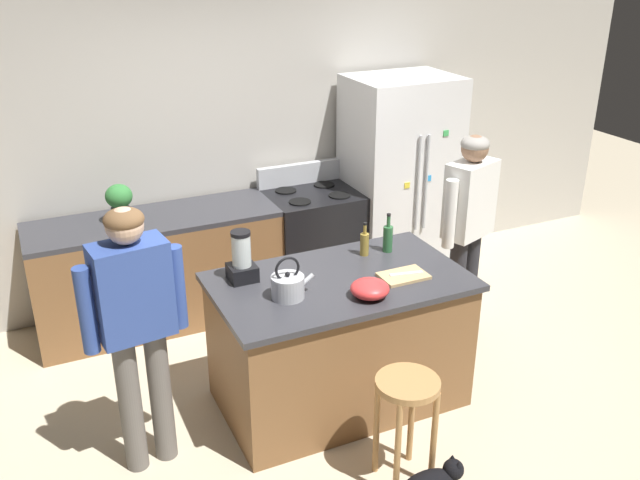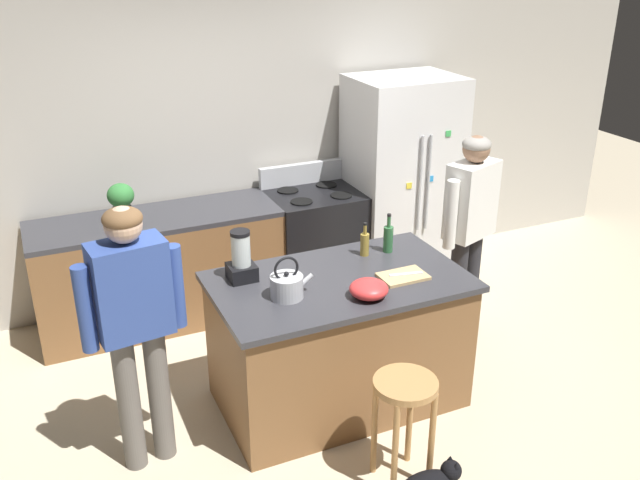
{
  "view_description": "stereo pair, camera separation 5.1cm",
  "coord_description": "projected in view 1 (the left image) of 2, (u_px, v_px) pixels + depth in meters",
  "views": [
    {
      "loc": [
        -1.76,
        -3.49,
        2.89
      ],
      "look_at": [
        0.0,
        0.3,
        1.06
      ],
      "focal_mm": 38.92,
      "sensor_mm": 36.0,
      "label": 1
    },
    {
      "loc": [
        -1.72,
        -3.51,
        2.89
      ],
      "look_at": [
        0.0,
        0.3,
        1.06
      ],
      "focal_mm": 38.92,
      "sensor_mm": 36.0,
      "label": 2
    }
  ],
  "objects": [
    {
      "name": "bottle_vinegar",
      "position": [
        365.0,
        243.0,
        4.68
      ],
      "size": [
        0.06,
        0.06,
        0.24
      ],
      "color": "olive",
      "rests_on": "kitchen_island"
    },
    {
      "name": "bar_stool",
      "position": [
        407.0,
        403.0,
        3.84
      ],
      "size": [
        0.36,
        0.36,
        0.68
      ],
      "color": "#B7844C",
      "rests_on": "ground_plane"
    },
    {
      "name": "potted_plant",
      "position": [
        119.0,
        201.0,
        5.18
      ],
      "size": [
        0.2,
        0.2,
        0.3
      ],
      "color": "#4C4C51",
      "rests_on": "back_counter_run"
    },
    {
      "name": "mixing_bowl",
      "position": [
        370.0,
        289.0,
        4.14
      ],
      "size": [
        0.24,
        0.24,
        0.11
      ],
      "primitive_type": "ellipsoid",
      "color": "red",
      "rests_on": "kitchen_island"
    },
    {
      "name": "stove_range",
      "position": [
        312.0,
        242.0,
        6.01
      ],
      "size": [
        0.76,
        0.65,
        1.09
      ],
      "color": "black",
      "rests_on": "ground_plane"
    },
    {
      "name": "person_by_island_left",
      "position": [
        136.0,
        317.0,
        3.79
      ],
      "size": [
        0.6,
        0.27,
        1.63
      ],
      "color": "#66605B",
      "rests_on": "ground_plane"
    },
    {
      "name": "kitchen_island",
      "position": [
        339.0,
        341.0,
        4.56
      ],
      "size": [
        1.61,
        0.95,
        0.91
      ],
      "color": "brown",
      "rests_on": "ground_plane"
    },
    {
      "name": "back_counter_run",
      "position": [
        164.0,
        269.0,
        5.54
      ],
      "size": [
        2.0,
        0.64,
        0.91
      ],
      "color": "brown",
      "rests_on": "ground_plane"
    },
    {
      "name": "blender_appliance",
      "position": [
        242.0,
        260.0,
        4.31
      ],
      "size": [
        0.17,
        0.17,
        0.33
      ],
      "color": "black",
      "rests_on": "kitchen_island"
    },
    {
      "name": "back_wall",
      "position": [
        237.0,
        137.0,
        5.82
      ],
      "size": [
        8.0,
        0.1,
        2.7
      ],
      "primitive_type": "cube",
      "color": "#BCB7AD",
      "rests_on": "ground_plane"
    },
    {
      "name": "refrigerator",
      "position": [
        399.0,
        181.0,
        6.13
      ],
      "size": [
        0.9,
        0.73,
        1.83
      ],
      "color": "silver",
      "rests_on": "ground_plane"
    },
    {
      "name": "tea_kettle",
      "position": [
        288.0,
        286.0,
        4.12
      ],
      "size": [
        0.28,
        0.2,
        0.27
      ],
      "color": "#B7BABF",
      "rests_on": "kitchen_island"
    },
    {
      "name": "ground_plane",
      "position": [
        338.0,
        398.0,
        4.74
      ],
      "size": [
        14.0,
        14.0,
        0.0
      ],
      "primitive_type": "plane",
      "color": "beige"
    },
    {
      "name": "cutting_board",
      "position": [
        403.0,
        276.0,
        4.39
      ],
      "size": [
        0.3,
        0.2,
        0.02
      ],
      "primitive_type": "cube",
      "color": "tan",
      "rests_on": "kitchen_island"
    },
    {
      "name": "person_by_sink_right",
      "position": [
        468.0,
        217.0,
        5.2
      ],
      "size": [
        0.58,
        0.34,
        1.6
      ],
      "color": "#26262B",
      "rests_on": "ground_plane"
    },
    {
      "name": "bottle_olive_oil",
      "position": [
        388.0,
        238.0,
        4.72
      ],
      "size": [
        0.07,
        0.07,
        0.28
      ],
      "color": "#2D6638",
      "rests_on": "kitchen_island"
    },
    {
      "name": "chef_knife",
      "position": [
        406.0,
        273.0,
        4.4
      ],
      "size": [
        0.22,
        0.07,
        0.01
      ],
      "primitive_type": "cube",
      "rotation": [
        0.0,
        0.0,
        -0.21
      ],
      "color": "#B7BABF",
      "rests_on": "cutting_board"
    }
  ]
}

